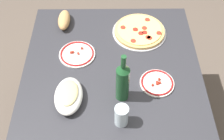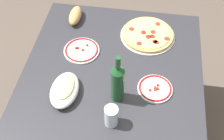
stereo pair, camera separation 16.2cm
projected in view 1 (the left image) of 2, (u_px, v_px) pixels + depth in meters
ground_plane at (112, 132)px, 2.20m from camera, size 8.00×8.00×0.00m
dining_table at (112, 85)px, 1.73m from camera, size 1.17×1.04×0.72m
pepperoni_pizza at (139, 31)px, 1.85m from camera, size 0.35×0.35×0.03m
baked_pasta_dish at (68, 95)px, 1.50m from camera, size 0.24×0.15×0.08m
wine_bottle at (123, 82)px, 1.45m from camera, size 0.07×0.07×0.32m
water_glass at (121, 116)px, 1.40m from camera, size 0.07×0.07×0.12m
side_plate_near at (157, 83)px, 1.59m from camera, size 0.19×0.19×0.02m
side_plate_far at (77, 54)px, 1.73m from camera, size 0.22×0.22×0.02m
bread_loaf at (64, 20)px, 1.89m from camera, size 0.19×0.08×0.07m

